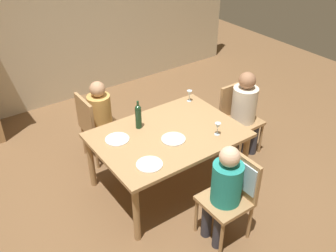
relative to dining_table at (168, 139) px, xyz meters
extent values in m
plane|color=brown|center=(0.00, 0.00, -0.66)|extent=(10.00, 10.00, 0.00)
cube|color=beige|center=(0.00, 2.78, 0.69)|extent=(6.40, 0.12, 2.70)
cube|color=#A87F51|center=(0.00, 0.00, 0.06)|extent=(1.62, 1.15, 0.04)
cylinder|color=#A87F51|center=(-0.74, -0.51, -0.31)|extent=(0.07, 0.07, 0.69)
cylinder|color=#A87F51|center=(0.74, -0.51, -0.31)|extent=(0.07, 0.07, 0.69)
cylinder|color=#A87F51|center=(-0.74, 0.51, -0.31)|extent=(0.07, 0.07, 0.69)
cylinder|color=#A87F51|center=(0.74, 0.51, -0.31)|extent=(0.07, 0.07, 0.69)
cylinder|color=#A87F51|center=(1.38, -0.19, -0.44)|extent=(0.04, 0.04, 0.44)
cylinder|color=#A87F51|center=(1.00, -0.19, -0.44)|extent=(0.04, 0.04, 0.44)
cylinder|color=#A87F51|center=(1.38, 0.19, -0.44)|extent=(0.04, 0.04, 0.44)
cylinder|color=#A87F51|center=(1.00, 0.19, -0.44)|extent=(0.04, 0.04, 0.44)
cube|color=#A87F51|center=(1.19, 0.00, -0.20)|extent=(0.44, 0.44, 0.04)
cube|color=#A87F51|center=(1.19, 0.20, 0.04)|extent=(0.44, 0.04, 0.44)
cylinder|color=#A87F51|center=(-0.19, -1.15, -0.44)|extent=(0.04, 0.04, 0.44)
cylinder|color=#A87F51|center=(-0.19, -0.77, -0.44)|extent=(0.04, 0.04, 0.44)
cylinder|color=#A87F51|center=(0.19, -1.15, -0.44)|extent=(0.04, 0.04, 0.44)
cylinder|color=#A87F51|center=(0.19, -0.77, -0.44)|extent=(0.04, 0.04, 0.44)
cube|color=#A87F51|center=(0.00, -0.96, -0.20)|extent=(0.44, 0.44, 0.04)
cube|color=#A87F51|center=(0.20, -0.96, 0.04)|extent=(0.04, 0.44, 0.44)
cube|color=#ADC6D6|center=(0.20, -0.96, 0.06)|extent=(0.07, 0.40, 0.31)
cylinder|color=#A87F51|center=(-0.18, 1.15, -0.44)|extent=(0.04, 0.04, 0.44)
cylinder|color=#A87F51|center=(-0.18, 0.77, -0.44)|extent=(0.04, 0.04, 0.44)
cylinder|color=#A87F51|center=(-0.56, 1.15, -0.44)|extent=(0.04, 0.04, 0.44)
cylinder|color=#A87F51|center=(-0.56, 0.77, -0.44)|extent=(0.04, 0.04, 0.44)
cube|color=#A87F51|center=(-0.37, 0.96, -0.20)|extent=(0.44, 0.44, 0.04)
cube|color=#A87F51|center=(-0.57, 0.96, 0.04)|extent=(0.04, 0.44, 0.44)
cylinder|color=#33333D|center=(1.29, -0.15, -0.43)|extent=(0.12, 0.12, 0.46)
cylinder|color=#33333D|center=(1.10, -0.15, -0.43)|extent=(0.12, 0.12, 0.46)
cylinder|color=beige|center=(1.19, 0.00, 0.05)|extent=(0.32, 0.32, 0.49)
sphere|color=#996B4C|center=(1.19, 0.00, 0.39)|extent=(0.21, 0.21, 0.21)
cylinder|color=#33333D|center=(-0.14, -1.05, -0.43)|extent=(0.11, 0.11, 0.46)
cylinder|color=#33333D|center=(-0.14, -0.87, -0.43)|extent=(0.11, 0.11, 0.46)
cylinder|color=teal|center=(0.00, -0.96, 0.03)|extent=(0.29, 0.29, 0.45)
sphere|color=beige|center=(0.00, -0.96, 0.35)|extent=(0.20, 0.20, 0.20)
cylinder|color=#33333D|center=(-0.23, 1.04, -0.43)|extent=(0.11, 0.11, 0.46)
cylinder|color=#33333D|center=(-0.23, 0.87, -0.43)|extent=(0.11, 0.11, 0.46)
cylinder|color=tan|center=(-0.37, 0.96, 0.02)|extent=(0.29, 0.29, 0.44)
sphere|color=tan|center=(-0.37, 0.96, 0.34)|extent=(0.19, 0.19, 0.19)
cylinder|color=#19381E|center=(-0.20, 0.29, 0.20)|extent=(0.07, 0.07, 0.24)
sphere|color=#19381E|center=(-0.20, 0.29, 0.33)|extent=(0.07, 0.07, 0.07)
cylinder|color=#19381E|center=(-0.20, 0.29, 0.38)|extent=(0.03, 0.03, 0.08)
cylinder|color=silver|center=(0.43, -0.33, 0.08)|extent=(0.06, 0.06, 0.00)
cylinder|color=silver|center=(0.43, -0.33, 0.12)|extent=(0.01, 0.01, 0.07)
cone|color=silver|center=(0.43, -0.33, 0.19)|extent=(0.07, 0.07, 0.07)
cylinder|color=silver|center=(0.65, 0.45, 0.08)|extent=(0.06, 0.06, 0.00)
cylinder|color=silver|center=(0.65, 0.45, 0.12)|extent=(0.01, 0.01, 0.07)
cone|color=silver|center=(0.65, 0.45, 0.19)|extent=(0.07, 0.07, 0.07)
cylinder|color=silver|center=(-0.02, -0.13, 0.08)|extent=(0.27, 0.27, 0.01)
cylinder|color=white|center=(-0.52, 0.22, 0.08)|extent=(0.26, 0.26, 0.01)
cylinder|color=white|center=(-0.47, -0.35, 0.08)|extent=(0.27, 0.27, 0.01)
cube|color=brown|center=(-0.02, 0.96, -0.55)|extent=(0.14, 0.29, 0.22)
camera|label=1|loc=(-2.00, -2.81, 2.40)|focal=39.89mm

